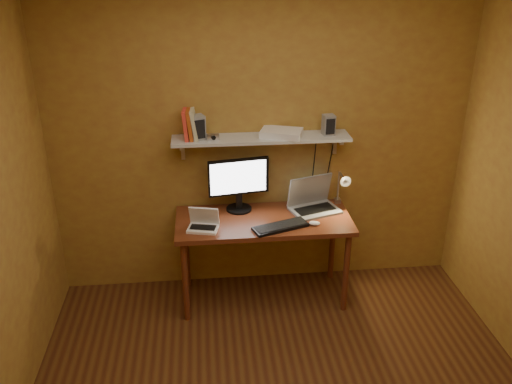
{
  "coord_description": "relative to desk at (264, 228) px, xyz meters",
  "views": [
    {
      "loc": [
        -0.47,
        -2.53,
        2.76
      ],
      "look_at": [
        -0.09,
        1.18,
        1.03
      ],
      "focal_mm": 38.0,
      "sensor_mm": 36.0,
      "label": 1
    }
  ],
  "objects": [
    {
      "name": "room",
      "position": [
        0.02,
        -1.28,
        0.64
      ],
      "size": [
        3.44,
        3.24,
        2.64
      ],
      "color": "#5A3617",
      "rests_on": "ground"
    },
    {
      "name": "desk",
      "position": [
        0.0,
        0.0,
        0.0
      ],
      "size": [
        1.4,
        0.6,
        0.75
      ],
      "color": "maroon",
      "rests_on": "ground"
    },
    {
      "name": "wall_shelf",
      "position": [
        0.0,
        0.19,
        0.69
      ],
      "size": [
        1.4,
        0.25,
        0.21
      ],
      "color": "silver",
      "rests_on": "room"
    },
    {
      "name": "monitor",
      "position": [
        -0.18,
        0.18,
        0.34
      ],
      "size": [
        0.49,
        0.24,
        0.45
      ],
      "rotation": [
        0.0,
        0.0,
        0.16
      ],
      "color": "black",
      "rests_on": "desk"
    },
    {
      "name": "laptop",
      "position": [
        0.42,
        0.13,
        0.16
      ],
      "size": [
        0.45,
        0.38,
        0.28
      ],
      "rotation": [
        0.0,
        0.0,
        0.31
      ],
      "color": "gray",
      "rests_on": "desk"
    },
    {
      "name": "netbook",
      "position": [
        -0.48,
        -0.11,
        0.13
      ],
      "size": [
        0.26,
        0.21,
        0.17
      ],
      "rotation": [
        0.0,
        0.0,
        -0.23
      ],
      "color": "white",
      "rests_on": "desk"
    },
    {
      "name": "keyboard",
      "position": [
        0.11,
        -0.17,
        0.1
      ],
      "size": [
        0.46,
        0.28,
        0.02
      ],
      "primitive_type": "cube",
      "rotation": [
        0.0,
        0.0,
        0.33
      ],
      "color": "black",
      "rests_on": "desk"
    },
    {
      "name": "mouse",
      "position": [
        0.38,
        -0.15,
        0.1
      ],
      "size": [
        0.1,
        0.08,
        0.03
      ],
      "primitive_type": "ellipsoid",
      "rotation": [
        0.0,
        0.0,
        -0.33
      ],
      "color": "white",
      "rests_on": "desk"
    },
    {
      "name": "desk_lamp",
      "position": [
        0.66,
        0.13,
        0.29
      ],
      "size": [
        0.09,
        0.23,
        0.38
      ],
      "color": "silver",
      "rests_on": "desk"
    },
    {
      "name": "speaker_left",
      "position": [
        -0.49,
        0.19,
        0.8
      ],
      "size": [
        0.13,
        0.13,
        0.19
      ],
      "primitive_type": "cube",
      "rotation": [
        0.0,
        0.0,
        0.33
      ],
      "color": "gray",
      "rests_on": "wall_shelf"
    },
    {
      "name": "speaker_right",
      "position": [
        0.53,
        0.19,
        0.79
      ],
      "size": [
        0.1,
        0.1,
        0.16
      ],
      "primitive_type": "cube",
      "rotation": [
        0.0,
        0.0,
        0.12
      ],
      "color": "gray",
      "rests_on": "wall_shelf"
    },
    {
      "name": "books",
      "position": [
        -0.55,
        0.2,
        0.83
      ],
      "size": [
        0.13,
        0.16,
        0.23
      ],
      "color": "red",
      "rests_on": "wall_shelf"
    },
    {
      "name": "shelf_camera",
      "position": [
        -0.38,
        0.14,
        0.74
      ],
      "size": [
        0.1,
        0.05,
        0.06
      ],
      "color": "silver",
      "rests_on": "wall_shelf"
    },
    {
      "name": "router",
      "position": [
        0.16,
        0.19,
        0.74
      ],
      "size": [
        0.37,
        0.3,
        0.05
      ],
      "primitive_type": "cube",
      "rotation": [
        0.0,
        0.0,
        -0.33
      ],
      "color": "white",
      "rests_on": "wall_shelf"
    }
  ]
}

